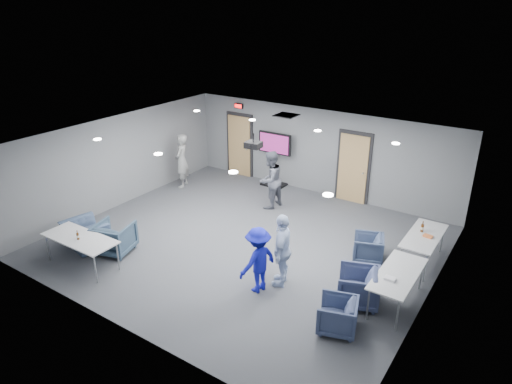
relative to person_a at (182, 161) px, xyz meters
The scene contains 29 objects.
floor 4.46m from the person_a, 26.74° to the right, with size 9.00×9.00×0.00m, color #3C3F44.
ceiling 4.73m from the person_a, 26.74° to the right, with size 9.00×9.00×0.00m, color silver.
wall_back 4.42m from the person_a, 27.56° to the left, with size 9.00×0.02×2.70m, color slate.
wall_front 7.14m from the person_a, 56.82° to the right, with size 9.00×0.02×2.70m, color slate.
wall_left 2.11m from the person_a, 106.98° to the right, with size 0.02×8.00×2.70m, color slate.
wall_right 8.64m from the person_a, 13.16° to the right, with size 0.02×8.00×2.70m, color slate.
door_left 2.19m from the person_a, 65.65° to the left, with size 1.06×0.17×2.24m.
door_right 5.48m from the person_a, 21.31° to the left, with size 1.06×0.17×2.24m.
exit_sign 2.67m from the person_a, 65.44° to the left, with size 0.32×0.08×0.16m.
hvac_diffuser 3.93m from the person_a, 13.80° to the left, with size 0.60×0.60×0.03m, color black.
downlights 4.72m from the person_a, 26.74° to the right, with size 6.18×3.78×0.02m.
person_a is the anchor object (origin of this frame).
person_b 3.27m from the person_a, ahead, with size 0.85×0.66×1.74m, color #585C69.
person_c 6.36m from the person_a, 28.30° to the right, with size 0.97×0.41×1.66m, color silver.
person_d 6.37m from the person_a, 33.48° to the right, with size 0.95×0.54×1.47m, color #1A1EA9.
chair_right_a 6.90m from the person_a, ahead, with size 0.68×0.70×0.63m, color #37435F.
chair_right_b 7.78m from the person_a, 20.87° to the right, with size 0.81×0.83×0.76m, color #3D466A.
chair_right_c 8.19m from the person_a, 27.47° to the right, with size 0.70×0.72×0.65m, color #3D496A.
chair_front_a 4.43m from the person_a, 69.85° to the right, with size 0.83×0.86×0.78m, color #364A5E.
chair_front_b 4.45m from the person_a, 80.93° to the right, with size 1.02×0.90×0.67m, color #3C4D69.
table_right_a 7.92m from the person_a, ahead, with size 0.71×1.70×0.73m.
table_right_b 8.25m from the person_a, 16.70° to the right, with size 0.73×1.75×0.73m.
table_front_left 5.16m from the person_a, 74.42° to the right, with size 1.88×0.80×0.73m.
bottle_front 5.23m from the person_a, 74.16° to the right, with size 0.06×0.06×0.23m.
bottle_right 7.81m from the person_a, ahead, with size 0.07×0.07×0.28m.
snack_box 8.01m from the person_a, ahead, with size 0.20×0.13×0.04m, color orange.
wrapper 8.29m from the person_a, 18.94° to the right, with size 0.21×0.14×0.05m, color white.
tv_stand 3.03m from the person_a, 36.02° to the left, with size 1.17×0.56×1.80m.
projector 4.21m from the person_a, 19.42° to the right, with size 0.42×0.39×0.37m.
Camera 1 is at (5.93, -8.39, 5.75)m, focal length 32.00 mm.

